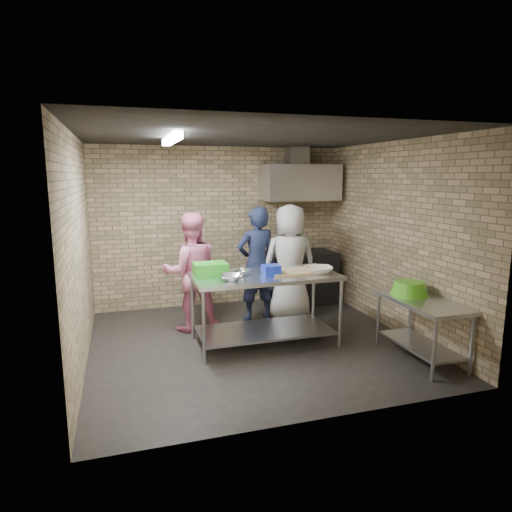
{
  "coord_description": "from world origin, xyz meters",
  "views": [
    {
      "loc": [
        -1.63,
        -5.42,
        2.22
      ],
      "look_at": [
        0.1,
        0.2,
        1.15
      ],
      "focal_mm": 31.15,
      "sensor_mm": 36.0,
      "label": 1
    }
  ],
  "objects_px": {
    "blue_tub": "(271,270)",
    "man_navy": "(257,264)",
    "stove": "(299,277)",
    "bottle_red": "(298,186)",
    "prep_table": "(265,309)",
    "woman_pink": "(191,272)",
    "side_counter": "(421,330)",
    "woman_white": "(290,262)",
    "green_basin": "(409,288)",
    "green_crate": "(210,269)"
  },
  "relations": [
    {
      "from": "woman_pink",
      "to": "woman_white",
      "type": "bearing_deg",
      "value": -177.65
    },
    {
      "from": "side_counter",
      "to": "woman_white",
      "type": "relative_size",
      "value": 0.67
    },
    {
      "from": "prep_table",
      "to": "blue_tub",
      "type": "relative_size",
      "value": 9.0
    },
    {
      "from": "man_navy",
      "to": "prep_table",
      "type": "bearing_deg",
      "value": 71.2
    },
    {
      "from": "blue_tub",
      "to": "bottle_red",
      "type": "height_order",
      "value": "bottle_red"
    },
    {
      "from": "blue_tub",
      "to": "woman_pink",
      "type": "relative_size",
      "value": 0.12
    },
    {
      "from": "side_counter",
      "to": "green_basin",
      "type": "distance_m",
      "value": 0.52
    },
    {
      "from": "green_basin",
      "to": "woman_white",
      "type": "distance_m",
      "value": 1.96
    },
    {
      "from": "blue_tub",
      "to": "green_basin",
      "type": "relative_size",
      "value": 0.46
    },
    {
      "from": "blue_tub",
      "to": "prep_table",
      "type": "bearing_deg",
      "value": 116.57
    },
    {
      "from": "prep_table",
      "to": "side_counter",
      "type": "relative_size",
      "value": 1.58
    },
    {
      "from": "woman_white",
      "to": "blue_tub",
      "type": "bearing_deg",
      "value": 59.25
    },
    {
      "from": "blue_tub",
      "to": "side_counter",
      "type": "bearing_deg",
      "value": -31.0
    },
    {
      "from": "man_navy",
      "to": "stove",
      "type": "bearing_deg",
      "value": -153.27
    },
    {
      "from": "green_crate",
      "to": "green_basin",
      "type": "xyz_separation_m",
      "value": [
        2.33,
        -0.93,
        -0.2
      ]
    },
    {
      "from": "prep_table",
      "to": "stove",
      "type": "xyz_separation_m",
      "value": [
        1.2,
        1.69,
        -0.02
      ]
    },
    {
      "from": "prep_table",
      "to": "green_crate",
      "type": "relative_size",
      "value": 4.5
    },
    {
      "from": "side_counter",
      "to": "man_navy",
      "type": "height_order",
      "value": "man_navy"
    },
    {
      "from": "blue_tub",
      "to": "woman_white",
      "type": "xyz_separation_m",
      "value": [
        0.66,
        1.02,
        -0.12
      ]
    },
    {
      "from": "stove",
      "to": "woman_white",
      "type": "relative_size",
      "value": 0.67
    },
    {
      "from": "prep_table",
      "to": "woman_pink",
      "type": "relative_size",
      "value": 1.11
    },
    {
      "from": "blue_tub",
      "to": "man_navy",
      "type": "bearing_deg",
      "value": 82.5
    },
    {
      "from": "prep_table",
      "to": "side_counter",
      "type": "bearing_deg",
      "value": -32.75
    },
    {
      "from": "bottle_red",
      "to": "woman_pink",
      "type": "distance_m",
      "value": 2.64
    },
    {
      "from": "woman_pink",
      "to": "woman_white",
      "type": "height_order",
      "value": "woman_white"
    },
    {
      "from": "bottle_red",
      "to": "green_crate",
      "type": "bearing_deg",
      "value": -137.2
    },
    {
      "from": "prep_table",
      "to": "stove",
      "type": "height_order",
      "value": "prep_table"
    },
    {
      "from": "stove",
      "to": "blue_tub",
      "type": "xyz_separation_m",
      "value": [
        -1.15,
        -1.79,
        0.57
      ]
    },
    {
      "from": "woman_pink",
      "to": "green_crate",
      "type": "bearing_deg",
      "value": 100.71
    },
    {
      "from": "prep_table",
      "to": "woman_pink",
      "type": "xyz_separation_m",
      "value": [
        -0.84,
        0.84,
        0.38
      ]
    },
    {
      "from": "stove",
      "to": "green_basin",
      "type": "xyz_separation_m",
      "value": [
        0.43,
        -2.5,
        0.38
      ]
    },
    {
      "from": "green_crate",
      "to": "woman_pink",
      "type": "bearing_deg",
      "value": 101.17
    },
    {
      "from": "side_counter",
      "to": "stove",
      "type": "relative_size",
      "value": 1.0
    },
    {
      "from": "side_counter",
      "to": "woman_pink",
      "type": "relative_size",
      "value": 0.7
    },
    {
      "from": "side_counter",
      "to": "green_crate",
      "type": "xyz_separation_m",
      "value": [
        -2.35,
        1.18,
        0.66
      ]
    },
    {
      "from": "stove",
      "to": "bottle_red",
      "type": "distance_m",
      "value": 1.6
    },
    {
      "from": "stove",
      "to": "bottle_red",
      "type": "xyz_separation_m",
      "value": [
        0.05,
        0.24,
        1.58
      ]
    },
    {
      "from": "prep_table",
      "to": "woman_pink",
      "type": "height_order",
      "value": "woman_pink"
    },
    {
      "from": "blue_tub",
      "to": "stove",
      "type": "bearing_deg",
      "value": 57.2
    },
    {
      "from": "stove",
      "to": "blue_tub",
      "type": "height_order",
      "value": "blue_tub"
    },
    {
      "from": "prep_table",
      "to": "green_crate",
      "type": "height_order",
      "value": "green_crate"
    },
    {
      "from": "side_counter",
      "to": "green_crate",
      "type": "bearing_deg",
      "value": 153.3
    },
    {
      "from": "green_crate",
      "to": "stove",
      "type": "bearing_deg",
      "value": 39.49
    },
    {
      "from": "blue_tub",
      "to": "woman_pink",
      "type": "distance_m",
      "value": 1.31
    },
    {
      "from": "prep_table",
      "to": "woman_white",
      "type": "distance_m",
      "value": 1.23
    },
    {
      "from": "prep_table",
      "to": "side_counter",
      "type": "distance_m",
      "value": 1.97
    },
    {
      "from": "green_crate",
      "to": "man_navy",
      "type": "bearing_deg",
      "value": 44.38
    },
    {
      "from": "blue_tub",
      "to": "woman_pink",
      "type": "height_order",
      "value": "woman_pink"
    },
    {
      "from": "blue_tub",
      "to": "bottle_red",
      "type": "distance_m",
      "value": 2.57
    },
    {
      "from": "prep_table",
      "to": "woman_white",
      "type": "xyz_separation_m",
      "value": [
        0.71,
        0.92,
        0.42
      ]
    }
  ]
}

